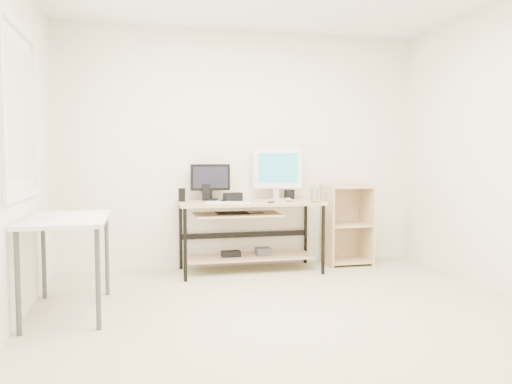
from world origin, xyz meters
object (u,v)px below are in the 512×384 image
object	(u,v)px
shelf_unit	(346,224)
black_monitor	(210,180)
side_table	(67,227)
desk	(248,221)
audio_controller	(182,195)
white_imac	(277,169)

from	to	relation	value
shelf_unit	black_monitor	bearing A→B (deg)	178.41
side_table	shelf_unit	world-z (taller)	shelf_unit
desk	shelf_unit	world-z (taller)	shelf_unit
side_table	black_monitor	size ratio (longest dim) A/B	2.35
audio_controller	white_imac	bearing A→B (deg)	2.37
shelf_unit	desk	bearing A→B (deg)	-172.23
desk	black_monitor	distance (m)	0.61
side_table	audio_controller	bearing A→B (deg)	50.88
side_table	shelf_unit	size ratio (longest dim) A/B	1.11
desk	audio_controller	bearing A→B (deg)	168.41
desk	side_table	distance (m)	1.97
desk	side_table	bearing A→B (deg)	-147.35
black_monitor	desk	bearing A→B (deg)	-28.41
desk	black_monitor	world-z (taller)	black_monitor
white_imac	audio_controller	xyz separation A→B (m)	(-1.05, -0.03, -0.26)
white_imac	audio_controller	size ratio (longest dim) A/B	4.06
shelf_unit	side_table	bearing A→B (deg)	-156.67
audio_controller	shelf_unit	bearing A→B (deg)	1.20
shelf_unit	audio_controller	size ratio (longest dim) A/B	6.39
desk	white_imac	bearing A→B (deg)	25.02
side_table	audio_controller	xyz separation A→B (m)	(0.98, 1.20, 0.15)
white_imac	audio_controller	distance (m)	1.08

